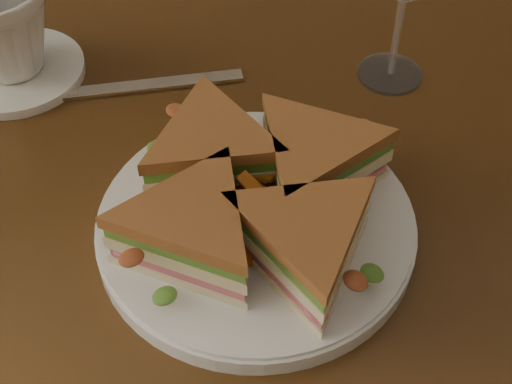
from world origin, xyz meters
TOP-DOWN VIEW (x-y plane):
  - table at (0.00, 0.00)m, footprint 1.20×0.80m
  - plate at (0.03, -0.09)m, footprint 0.26×0.26m
  - sandwich_wedges at (0.03, -0.09)m, footprint 0.28×0.28m
  - crisps_mound at (0.03, -0.09)m, footprint 0.09×0.09m
  - spoon at (0.01, 0.06)m, footprint 0.18×0.06m
  - knife at (-0.09, 0.10)m, footprint 0.21×0.04m
  - saucer at (-0.21, 0.13)m, footprint 0.14×0.14m
  - coffee_cup at (-0.21, 0.13)m, footprint 0.10×0.10m

SIDE VIEW (x-z plane):
  - table at x=0.00m, z-range 0.28..1.03m
  - knife at x=-0.09m, z-range 0.75..0.75m
  - spoon at x=0.01m, z-range 0.75..0.76m
  - saucer at x=-0.21m, z-range 0.75..0.76m
  - plate at x=0.03m, z-range 0.75..0.77m
  - crisps_mound at x=0.03m, z-range 0.77..0.82m
  - sandwich_wedges at x=0.03m, z-range 0.77..0.82m
  - coffee_cup at x=-0.21m, z-range 0.76..0.85m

